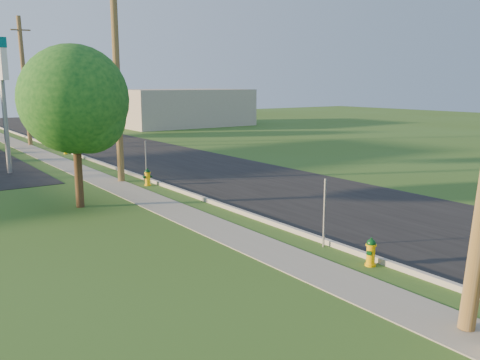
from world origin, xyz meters
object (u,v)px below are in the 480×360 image
(utility_pole_far, at_px, (24,81))
(hydrant_near, at_px, (371,252))
(price_pylon, at_px, (1,67))
(tree_verge, at_px, (78,104))
(utility_pole_mid, at_px, (117,76))
(hydrant_mid, at_px, (148,177))
(hydrant_far, at_px, (66,148))

(utility_pole_far, distance_m, hydrant_near, 32.93)
(price_pylon, distance_m, tree_verge, 9.68)
(utility_pole_mid, distance_m, price_pylon, 6.76)
(price_pylon, xyz_separation_m, hydrant_near, (4.64, -20.12, -5.07))
(price_pylon, height_order, hydrant_mid, price_pylon)
(utility_pole_far, bearing_deg, hydrant_near, -88.69)
(utility_pole_far, height_order, tree_verge, utility_pole_far)
(utility_pole_far, xyz_separation_m, price_pylon, (-3.90, -12.50, 0.63))
(price_pylon, bearing_deg, tree_verge, -85.72)
(utility_pole_mid, xyz_separation_m, tree_verge, (-3.19, -4.03, -1.06))
(price_pylon, relative_size, hydrant_far, 9.01)
(price_pylon, bearing_deg, hydrant_mid, -57.74)
(utility_pole_mid, distance_m, tree_verge, 5.24)
(hydrant_near, bearing_deg, utility_pole_mid, 92.91)
(hydrant_near, relative_size, hydrant_far, 0.99)
(hydrant_far, bearing_deg, hydrant_near, -90.02)
(utility_pole_far, height_order, hydrant_far, utility_pole_far)
(price_pylon, distance_m, hydrant_mid, 9.83)
(hydrant_near, relative_size, hydrant_mid, 0.93)
(utility_pole_mid, height_order, hydrant_mid, utility_pole_mid)
(tree_verge, xyz_separation_m, hydrant_mid, (3.79, 2.39, -3.50))
(utility_pole_mid, xyz_separation_m, hydrant_near, (0.74, -14.62, -4.59))
(tree_verge, height_order, hydrant_mid, tree_verge)
(utility_pole_mid, relative_size, hydrant_near, 13.03)
(hydrant_mid, distance_m, hydrant_far, 12.97)
(hydrant_far, bearing_deg, price_pylon, -128.60)
(utility_pole_mid, relative_size, hydrant_mid, 12.17)
(utility_pole_far, height_order, price_pylon, utility_pole_far)
(utility_pole_mid, distance_m, hydrant_far, 12.24)
(price_pylon, height_order, hydrant_near, price_pylon)
(utility_pole_mid, height_order, hydrant_far, utility_pole_mid)
(tree_verge, relative_size, hydrant_far, 7.97)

